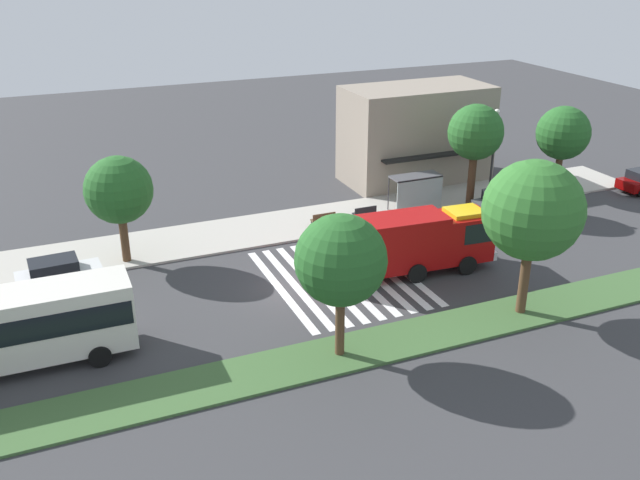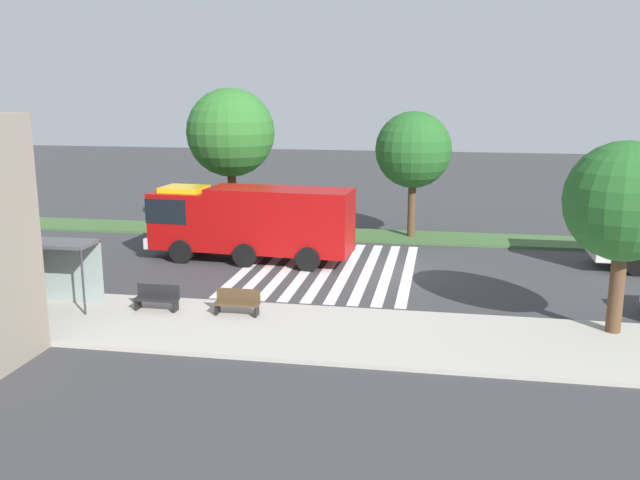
# 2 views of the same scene
# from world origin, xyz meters

# --- Properties ---
(ground_plane) EXTENTS (120.00, 120.00, 0.00)m
(ground_plane) POSITION_xyz_m (0.00, 0.00, 0.00)
(ground_plane) COLOR #38383A
(sidewalk) EXTENTS (60.00, 5.24, 0.14)m
(sidewalk) POSITION_xyz_m (0.00, 8.34, 0.07)
(sidewalk) COLOR #ADA89E
(sidewalk) RESTS_ON ground_plane
(median_strip) EXTENTS (60.00, 3.00, 0.14)m
(median_strip) POSITION_xyz_m (0.00, -7.22, 0.07)
(median_strip) COLOR #3D6033
(median_strip) RESTS_ON ground_plane
(crosswalk) EXTENTS (7.65, 10.30, 0.01)m
(crosswalk) POSITION_xyz_m (2.95, 0.00, 0.01)
(crosswalk) COLOR silver
(crosswalk) RESTS_ON ground_plane
(fire_truck) EXTENTS (9.84, 3.18, 3.48)m
(fire_truck) POSITION_xyz_m (7.01, -0.94, 1.98)
(fire_truck) COLOR #A50C0C
(fire_truck) RESTS_ON ground_plane
(parked_car_west) EXTENTS (4.48, 2.26, 1.82)m
(parked_car_west) POSITION_xyz_m (-11.61, 4.52, 0.93)
(parked_car_west) COLOR silver
(parked_car_west) RESTS_ON ground_plane
(parked_car_mid) EXTENTS (4.53, 2.11, 1.83)m
(parked_car_mid) POSITION_xyz_m (17.28, 4.52, 0.93)
(parked_car_mid) COLOR #474C51
(parked_car_mid) RESTS_ON ground_plane
(bus_stop_shelter) EXTENTS (3.50, 1.40, 2.46)m
(bus_stop_shelter) POSITION_xyz_m (11.98, 7.23, 1.89)
(bus_stop_shelter) COLOR #4C4C51
(bus_stop_shelter) RESTS_ON sidewalk
(bench_near_shelter) EXTENTS (1.60, 0.50, 0.90)m
(bench_near_shelter) POSITION_xyz_m (7.98, 7.22, 0.59)
(bench_near_shelter) COLOR black
(bench_near_shelter) RESTS_ON sidewalk
(bench_west_of_shelter) EXTENTS (1.60, 0.50, 0.90)m
(bench_west_of_shelter) POSITION_xyz_m (4.97, 7.22, 0.59)
(bench_west_of_shelter) COLOR #4C3823
(bench_west_of_shelter) RESTS_ON sidewalk
(street_lamp) EXTENTS (0.36, 0.36, 6.82)m
(street_lamp) POSITION_xyz_m (17.28, 6.32, 4.12)
(street_lamp) COLOR #2D2D30
(street_lamp) RESTS_ON sidewalk
(storefront_building) EXTENTS (11.01, 6.31, 7.30)m
(storefront_building) POSITION_xyz_m (15.48, 13.71, 3.65)
(storefront_building) COLOR gray
(storefront_building) RESTS_ON ground_plane
(sidewalk_tree_west) EXTENTS (3.85, 3.85, 6.28)m
(sidewalk_tree_west) POSITION_xyz_m (-7.74, 6.72, 4.46)
(sidewalk_tree_west) COLOR #513823
(sidewalk_tree_west) RESTS_ON sidewalk
(sidewalk_tree_center) EXTENTS (3.79, 3.79, 7.17)m
(sidewalk_tree_center) POSITION_xyz_m (15.98, 6.72, 5.35)
(sidewalk_tree_center) COLOR #47301E
(sidewalk_tree_center) RESTS_ON sidewalk
(sidewalk_tree_east) EXTENTS (3.86, 3.86, 6.38)m
(sidewalk_tree_east) POSITION_xyz_m (23.57, 6.72, 4.55)
(sidewalk_tree_east) COLOR #513823
(sidewalk_tree_east) RESTS_ON sidewalk
(median_tree_west) EXTENTS (4.04, 4.04, 6.68)m
(median_tree_west) POSITION_xyz_m (-0.40, -7.22, 4.77)
(median_tree_west) COLOR #513823
(median_tree_west) RESTS_ON median_strip
(median_tree_center) EXTENTS (4.86, 4.86, 7.88)m
(median_tree_center) POSITION_xyz_m (9.62, -7.22, 5.56)
(median_tree_center) COLOR #513823
(median_tree_center) RESTS_ON median_strip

